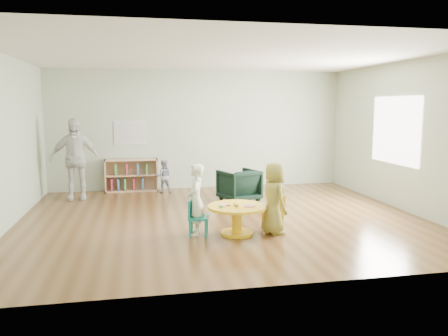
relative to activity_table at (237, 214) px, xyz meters
name	(u,v)px	position (x,y,z in m)	size (l,w,h in m)	color
room	(222,110)	(-0.03, 1.00, 1.58)	(7.10, 7.00, 2.80)	#53341A
activity_table	(237,214)	(0.00, 0.00, 0.00)	(0.90, 0.90, 0.50)	yellow
kid_chair_left	(196,216)	(-0.63, 0.06, -0.01)	(0.36, 0.36, 0.56)	#178178
kid_chair_right	(275,211)	(0.65, 0.10, 0.00)	(0.32, 0.32, 0.59)	yellow
bookshelf	(131,175)	(-1.66, 3.86, 0.05)	(1.20, 0.30, 0.75)	tan
alphabet_poster	(130,133)	(-1.65, 3.99, 1.04)	(0.74, 0.01, 0.54)	silver
armchair	(239,185)	(0.56, 2.30, 0.02)	(0.71, 0.73, 0.67)	black
child_left	(196,200)	(-0.62, 0.09, 0.24)	(0.40, 0.26, 1.10)	white
child_right	(274,198)	(0.57, -0.06, 0.25)	(0.55, 0.35, 1.12)	yellow
toddler	(164,176)	(-0.93, 3.51, 0.07)	(0.37, 0.29, 0.76)	#1A1C42
adult_caretaker	(75,159)	(-2.79, 3.15, 0.55)	(1.01, 0.42, 1.72)	silver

